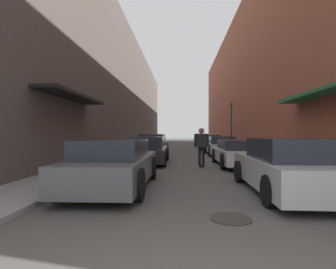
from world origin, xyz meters
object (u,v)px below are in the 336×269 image
Objects in this scene: manhole_cover at (231,219)px; traffic_light at (231,121)px; parked_car_left_2 at (153,145)px; parked_car_right_0 at (290,167)px; skateboarder at (201,143)px; parked_car_right_1 at (238,153)px; parked_car_left_0 at (115,164)px; parked_car_right_3 at (210,143)px; parked_car_left_1 at (146,151)px; parked_car_right_2 at (221,146)px.

manhole_cover is 18.83m from traffic_light.
parked_car_left_2 is 11.92m from parked_car_right_0.
skateboarder reaches higher than parked_car_right_0.
parked_car_right_1 is at bearing 91.10° from parked_car_right_0.
skateboarder is 7.15m from manhole_cover.
parked_car_right_3 is (4.31, 16.50, -0.00)m from parked_car_left_0.
parked_car_right_0 reaches higher than parked_car_right_3.
manhole_cover is at bearing -131.93° from parked_car_right_0.
parked_car_left_1 reaches higher than parked_car_right_1.
manhole_cover is (2.54, -8.14, -0.61)m from parked_car_left_1.
parked_car_left_0 is at bearing -90.50° from parked_car_left_1.
parked_car_right_1 is 11.51m from parked_car_right_3.
parked_car_right_1 is at bearing -52.22° from parked_car_left_2.
parked_car_left_2 is at bearing 90.67° from parked_car_left_0.
parked_car_left_1 reaches higher than parked_car_right_2.
parked_car_right_1 is at bearing -10.63° from parked_car_left_1.
parked_car_right_1 is (-0.10, 5.34, -0.07)m from parked_car_right_0.
skateboarder reaches higher than parked_car_right_2.
skateboarder is (-1.77, -6.18, 0.43)m from parked_car_right_2.
traffic_light is (1.80, 10.98, 1.96)m from parked_car_right_1.
parked_car_right_1 is 1.10× the size of traffic_light.
parked_car_left_2 is (-0.18, 4.90, 0.05)m from parked_car_left_1.
parked_car_left_1 is at bearing 107.29° from manhole_cover.
traffic_light is at bearing 71.76° from parked_car_right_2.
parked_car_right_2 reaches higher than manhole_cover.
traffic_light reaches higher than manhole_cover.
manhole_cover is at bearing -100.82° from traffic_light.
skateboarder is 11.87m from traffic_light.
parked_car_right_3 reaches higher than parked_car_right_2.
parked_car_right_0 is at bearing -4.56° from parked_car_left_0.
parked_car_left_1 is 2.84m from skateboarder.
parked_car_right_3 is 2.66m from traffic_light.
parked_car_right_1 is 0.93× the size of parked_car_right_3.
parked_car_left_2 is 7.21m from parked_car_right_1.
parked_car_right_0 reaches higher than parked_car_left_0.
parked_car_left_2 reaches higher than parked_car_right_0.
parked_car_left_1 is 6.72m from parked_car_right_2.
skateboarder is at bearing -170.39° from parked_car_right_1.
parked_car_right_1 is (4.24, -0.80, -0.04)m from parked_car_left_1.
traffic_light is (1.67, 5.07, 1.92)m from parked_car_right_2.
parked_car_right_0 is 16.85m from parked_car_right_3.
parked_car_left_2 is at bearing 127.78° from parked_car_right_1.
traffic_light reaches higher than parked_car_right_0.
parked_car_left_1 is 7.52m from parked_car_right_0.
parked_car_right_0 is (4.52, -11.04, -0.03)m from parked_car_left_2.
manhole_cover is at bearing -90.48° from skateboarder.
parked_car_left_0 is 11.76m from parked_car_right_2.
parked_car_right_0 is at bearing -95.94° from traffic_light.
parked_car_left_2 reaches higher than parked_car_right_1.
parked_car_left_0 is 5.78m from parked_car_left_1.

